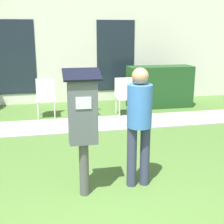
{
  "coord_description": "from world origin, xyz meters",
  "views": [
    {
      "loc": [
        -0.56,
        -2.43,
        2.03
      ],
      "look_at": [
        0.2,
        1.19,
        1.05
      ],
      "focal_mm": 50.0,
      "sensor_mm": 36.0,
      "label": 1
    }
  ],
  "objects_px": {
    "parking_meter": "(83,117)",
    "outdoor_chair_right": "(125,93)",
    "person_standing": "(139,119)",
    "outdoor_chair_left": "(46,94)",
    "outdoor_chair_middle": "(85,93)"
  },
  "relations": [
    {
      "from": "parking_meter",
      "to": "outdoor_chair_right",
      "type": "relative_size",
      "value": 1.77
    },
    {
      "from": "person_standing",
      "to": "outdoor_chair_left",
      "type": "bearing_deg",
      "value": 134.7
    },
    {
      "from": "outdoor_chair_left",
      "to": "outdoor_chair_middle",
      "type": "xyz_separation_m",
      "value": [
        0.94,
        -0.03,
        0.0
      ]
    },
    {
      "from": "outdoor_chair_middle",
      "to": "outdoor_chair_left",
      "type": "bearing_deg",
      "value": -166.41
    },
    {
      "from": "person_standing",
      "to": "outdoor_chair_middle",
      "type": "height_order",
      "value": "person_standing"
    },
    {
      "from": "person_standing",
      "to": "outdoor_chair_right",
      "type": "xyz_separation_m",
      "value": [
        0.7,
        3.57,
        -0.4
      ]
    },
    {
      "from": "parking_meter",
      "to": "outdoor_chair_left",
      "type": "height_order",
      "value": "parking_meter"
    },
    {
      "from": "parking_meter",
      "to": "outdoor_chair_middle",
      "type": "height_order",
      "value": "parking_meter"
    },
    {
      "from": "outdoor_chair_middle",
      "to": "outdoor_chair_right",
      "type": "xyz_separation_m",
      "value": [
        0.94,
        -0.22,
        0.0
      ]
    },
    {
      "from": "parking_meter",
      "to": "outdoor_chair_middle",
      "type": "distance_m",
      "value": 3.96
    },
    {
      "from": "parking_meter",
      "to": "outdoor_chair_right",
      "type": "height_order",
      "value": "parking_meter"
    },
    {
      "from": "outdoor_chair_left",
      "to": "outdoor_chair_right",
      "type": "relative_size",
      "value": 1.0
    },
    {
      "from": "parking_meter",
      "to": "outdoor_chair_right",
      "type": "distance_m",
      "value": 3.98
    },
    {
      "from": "person_standing",
      "to": "outdoor_chair_middle",
      "type": "xyz_separation_m",
      "value": [
        -0.24,
        3.79,
        -0.4
      ]
    },
    {
      "from": "parking_meter",
      "to": "person_standing",
      "type": "distance_m",
      "value": 0.75
    }
  ]
}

